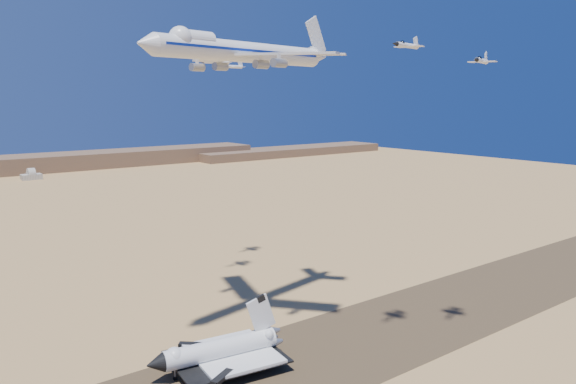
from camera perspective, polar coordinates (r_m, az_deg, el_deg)
ground at (r=180.03m, az=-0.38°, el=-17.37°), size 1200.00×1200.00×0.00m
runway at (r=180.02m, az=-0.38°, el=-17.37°), size 600.00×50.00×0.06m
ridgeline at (r=678.99m, az=-23.59°, el=2.50°), size 960.00×90.00×18.00m
shuttle at (r=177.69m, az=-6.99°, el=-15.78°), size 43.25×30.31×21.25m
carrier_747 at (r=188.79m, az=-5.01°, el=14.04°), size 85.65×64.87×21.27m
crew_a at (r=178.67m, az=-3.62°, el=-17.30°), size 0.53×0.68×1.64m
crew_b at (r=176.99m, az=-3.17°, el=-17.52°), size 0.89×1.07×1.91m
crew_c at (r=177.76m, az=-2.65°, el=-17.41°), size 1.07×1.14×1.77m
chase_jet_a at (r=172.25m, az=11.96°, el=14.38°), size 15.08×8.60×3.81m
chase_jet_b at (r=182.33m, az=19.05°, el=12.50°), size 15.06×8.90×3.87m
chase_jet_c at (r=238.50m, az=-7.38°, el=12.97°), size 15.29×8.13×3.81m
chase_jet_d at (r=265.06m, az=-5.80°, el=12.58°), size 15.52×8.68×3.89m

